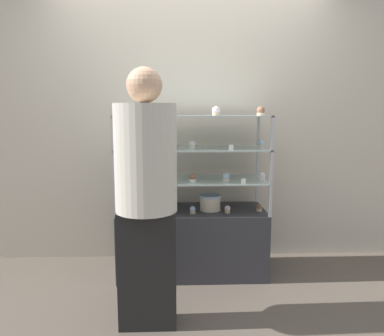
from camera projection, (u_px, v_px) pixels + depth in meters
ground_plane at (192, 272)px, 3.29m from camera, size 20.00×20.00×0.00m
back_wall at (190, 121)px, 3.49m from camera, size 8.00×0.05×2.60m
display_base at (192, 241)px, 3.24m from camera, size 1.24×0.53×0.56m
display_riser_lower at (192, 181)px, 3.16m from camera, size 1.24×0.53×0.27m
display_riser_middle at (192, 149)px, 3.12m from camera, size 1.24×0.53×0.27m
display_riser_upper at (192, 117)px, 3.08m from camera, size 1.24×0.53×0.27m
layer_cake_centerpiece at (210, 202)px, 3.17m from camera, size 0.18×0.18×0.13m
sheet_cake_frosted at (152, 111)px, 3.12m from camera, size 0.26×0.15×0.07m
cupcake_0 at (124, 210)px, 3.07m from camera, size 0.05×0.05×0.06m
cupcake_1 at (159, 209)px, 3.10m from camera, size 0.05×0.05×0.06m
cupcake_2 at (193, 210)px, 3.07m from camera, size 0.05×0.05×0.06m
cupcake_3 at (227, 209)px, 3.09m from camera, size 0.05×0.05×0.06m
cupcake_4 at (259, 208)px, 3.14m from camera, size 0.05×0.05×0.06m
price_tag_0 at (156, 215)px, 2.95m from camera, size 0.04×0.00×0.04m
cupcake_5 at (124, 177)px, 3.07m from camera, size 0.06×0.06×0.07m
cupcake_6 at (158, 176)px, 3.09m from camera, size 0.06×0.06×0.07m
cupcake_7 at (192, 178)px, 3.01m from camera, size 0.06×0.06×0.07m
cupcake_8 at (226, 177)px, 3.05m from camera, size 0.06×0.06×0.07m
cupcake_9 at (262, 177)px, 3.08m from camera, size 0.06×0.06×0.07m
price_tag_1 at (243, 181)px, 2.93m from camera, size 0.04×0.00×0.04m
cupcake_10 at (121, 146)px, 2.96m from camera, size 0.05×0.05×0.06m
cupcake_11 at (192, 145)px, 3.00m from camera, size 0.05×0.05×0.06m
cupcake_12 at (261, 144)px, 3.10m from camera, size 0.05×0.05×0.06m
price_tag_2 at (231, 148)px, 2.89m from camera, size 0.04×0.00×0.04m
cupcake_13 at (124, 111)px, 3.01m from camera, size 0.06×0.06×0.07m
cupcake_14 at (216, 111)px, 2.97m from camera, size 0.06×0.06×0.07m
cupcake_15 at (261, 111)px, 2.99m from camera, size 0.06×0.06×0.07m
price_tag_3 at (172, 113)px, 2.83m from camera, size 0.04×0.00×0.04m
customer_figure at (146, 193)px, 2.35m from camera, size 0.39×0.39×1.66m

